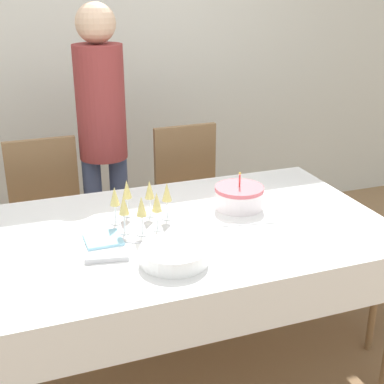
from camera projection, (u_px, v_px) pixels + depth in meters
ground_plane at (169, 373)px, 2.62m from camera, size 12.00×12.00×0.00m
wall_back at (87, 49)px, 3.68m from camera, size 8.00×0.05×2.70m
dining_table at (166, 250)px, 2.37m from camera, size 1.96×1.09×0.78m
dining_chair_far_left at (48, 218)px, 3.04m from camera, size 0.42×0.42×0.97m
dining_chair_far_right at (192, 198)px, 3.32m from camera, size 0.43×0.43×0.97m
birthday_cake at (239, 197)px, 2.54m from camera, size 0.23×0.23×0.18m
champagne_tray at (141, 209)px, 2.34m from camera, size 0.35×0.35×0.18m
plate_stack_main at (174, 255)px, 2.06m from camera, size 0.27×0.27×0.06m
cake_knife at (255, 223)px, 2.39m from camera, size 0.30×0.08×0.00m
fork_pile at (107, 257)px, 2.08m from camera, size 0.18×0.09×0.02m
napkin_pile at (103, 239)px, 2.23m from camera, size 0.15×0.15×0.01m
person_standing at (102, 123)px, 3.08m from camera, size 0.28×0.28×1.69m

